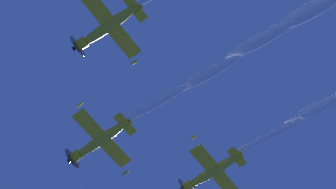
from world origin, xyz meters
The scene contains 3 objects.
airplane_lead centered at (3.40, 3.51, 62.21)m, with size 8.34×9.25×3.72m.
airplane_left_wingman centered at (-5.94, 13.08, 61.98)m, with size 8.36×9.16×3.50m.
airplane_right_wingman centered at (-3.72, -8.01, 63.26)m, with size 8.36×9.13×3.36m.
Camera 1 is at (-22.00, 23.28, 1.84)m, focal length 64.88 mm.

